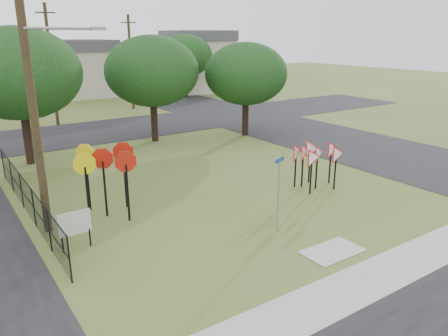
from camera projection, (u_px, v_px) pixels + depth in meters
The scene contains 20 objects.
ground at pixel (283, 226), 16.19m from camera, with size 140.00×140.00×0.00m, color #455821.
sidewalk at pixel (379, 275), 12.88m from camera, with size 30.00×1.60×0.02m, color #96978F.
planting_strip at pixel (416, 294), 11.93m from camera, with size 30.00×0.80×0.02m, color #455821.
street_right at pixel (316, 135), 30.55m from camera, with size 8.00×50.00×0.02m, color black.
street_far at pixel (101, 131), 31.98m from camera, with size 60.00×8.00×0.02m, color black.
curb_pad at pixel (332, 251), 14.30m from camera, with size 2.00×1.20×0.02m, color #96978F.
street_name_sign at pixel (278, 190), 15.30m from camera, with size 0.54×0.22×2.76m.
stop_sign_cluster at pixel (105, 166), 16.58m from camera, with size 2.59×2.33×2.77m.
yield_sign_cluster at pixel (315, 154), 19.84m from camera, with size 2.74×1.64×2.13m.
info_board at pixel (75, 224), 14.19m from camera, with size 1.07×0.07×1.34m.
utility_pole_main at pixel (32, 85), 14.31m from camera, with size 3.55×0.33×10.00m.
far_pole_a at pixel (51, 65), 32.71m from camera, with size 1.40×0.24×9.00m.
far_pole_b at pixel (131, 62), 40.25m from camera, with size 1.40×0.24×8.50m.
fence_run at pixel (27, 198), 16.80m from camera, with size 0.05×11.55×1.50m.
house_mid at pixel (73, 68), 49.00m from camera, with size 8.40×8.40×6.20m.
house_right at pixel (198, 61), 53.23m from camera, with size 8.30×8.30×7.20m.
tree_near_left at pixel (19, 74), 22.58m from camera, with size 6.40×6.40×7.27m.
tree_near_mid at pixel (152, 71), 27.77m from camera, with size 6.00×6.00×6.80m.
tree_near_right at pixel (246, 74), 29.52m from camera, with size 5.60×5.60×6.33m.
tree_far_right at pixel (185, 56), 47.65m from camera, with size 6.00×6.00×6.80m.
Camera 1 is at (-10.19, -11.01, 6.83)m, focal length 35.00 mm.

